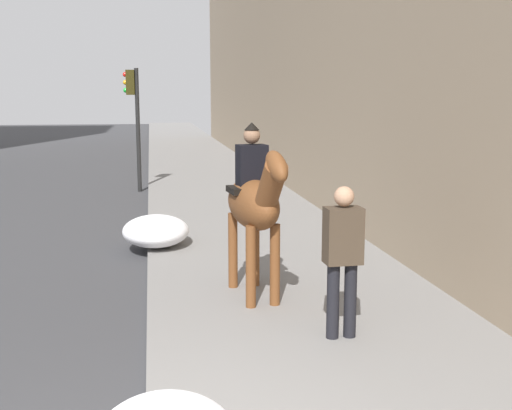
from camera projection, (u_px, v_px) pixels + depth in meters
The scene contains 4 objects.
mounted_horse_near at pixel (255, 202), 8.31m from camera, with size 2.15×0.74×2.32m.
pedestrian_greeting at pixel (343, 252), 6.96m from camera, with size 0.27×0.41×1.70m.
traffic_light_near_curb at pixel (134, 109), 18.26m from camera, with size 0.20×0.44×3.54m.
snow_pile_far at pixel (156, 231), 11.44m from camera, with size 1.54×1.18×0.53m, color white.
Camera 1 is at (-3.92, -0.10, 2.78)m, focal length 44.84 mm.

